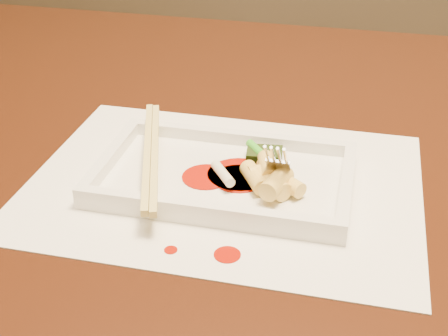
% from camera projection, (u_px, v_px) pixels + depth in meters
% --- Properties ---
extents(table, '(1.40, 0.90, 0.75)m').
position_uv_depth(table, '(240.00, 213.00, 0.78)').
color(table, black).
rests_on(table, ground).
extents(placemat, '(0.40, 0.30, 0.00)m').
position_uv_depth(placemat, '(224.00, 184.00, 0.65)').
color(placemat, white).
rests_on(placemat, table).
extents(sauce_splatter_a, '(0.02, 0.02, 0.00)m').
position_uv_depth(sauce_splatter_a, '(227.00, 255.00, 0.54)').
color(sauce_splatter_a, '#A01304').
rests_on(sauce_splatter_a, placemat).
extents(sauce_splatter_b, '(0.01, 0.01, 0.00)m').
position_uv_depth(sauce_splatter_b, '(171.00, 250.00, 0.55)').
color(sauce_splatter_b, '#A01304').
rests_on(sauce_splatter_b, placemat).
extents(plate_base, '(0.26, 0.16, 0.01)m').
position_uv_depth(plate_base, '(224.00, 180.00, 0.64)').
color(plate_base, white).
rests_on(plate_base, placemat).
extents(plate_rim_far, '(0.26, 0.01, 0.01)m').
position_uv_depth(plate_rim_far, '(239.00, 138.00, 0.70)').
color(plate_rim_far, white).
rests_on(plate_rim_far, plate_base).
extents(plate_rim_near, '(0.26, 0.01, 0.01)m').
position_uv_depth(plate_rim_near, '(206.00, 210.00, 0.58)').
color(plate_rim_near, white).
rests_on(plate_rim_near, plate_base).
extents(plate_rim_left, '(0.01, 0.14, 0.01)m').
position_uv_depth(plate_rim_left, '(111.00, 157.00, 0.66)').
color(plate_rim_left, white).
rests_on(plate_rim_left, plate_base).
extents(plate_rim_right, '(0.01, 0.14, 0.01)m').
position_uv_depth(plate_rim_right, '(346.00, 185.00, 0.61)').
color(plate_rim_right, white).
rests_on(plate_rim_right, plate_base).
extents(veg_piece, '(0.04, 0.03, 0.01)m').
position_uv_depth(veg_piece, '(264.00, 155.00, 0.66)').
color(veg_piece, black).
rests_on(veg_piece, plate_base).
extents(scallion_white, '(0.03, 0.04, 0.01)m').
position_uv_depth(scallion_white, '(223.00, 173.00, 0.62)').
color(scallion_white, '#EAEACC').
rests_on(scallion_white, plate_base).
extents(scallion_green, '(0.06, 0.07, 0.01)m').
position_uv_depth(scallion_green, '(268.00, 161.00, 0.64)').
color(scallion_green, green).
rests_on(scallion_green, plate_base).
extents(chopstick_a, '(0.08, 0.22, 0.01)m').
position_uv_depth(chopstick_a, '(147.00, 153.00, 0.65)').
color(chopstick_a, '#D4C36A').
rests_on(chopstick_a, plate_rim_near).
extents(chopstick_b, '(0.08, 0.22, 0.01)m').
position_uv_depth(chopstick_b, '(155.00, 154.00, 0.65)').
color(chopstick_b, '#D4C36A').
rests_on(chopstick_b, plate_rim_near).
extents(fork, '(0.09, 0.10, 0.14)m').
position_uv_depth(fork, '(298.00, 111.00, 0.61)').
color(fork, silver).
rests_on(fork, plate_base).
extents(sauce_blob_0, '(0.07, 0.07, 0.00)m').
position_uv_depth(sauce_blob_0, '(239.00, 174.00, 0.64)').
color(sauce_blob_0, '#A01304').
rests_on(sauce_blob_0, plate_base).
extents(sauce_blob_1, '(0.05, 0.05, 0.00)m').
position_uv_depth(sauce_blob_1, '(239.00, 179.00, 0.64)').
color(sauce_blob_1, '#A01304').
rests_on(sauce_blob_1, plate_base).
extents(sauce_blob_2, '(0.05, 0.05, 0.00)m').
position_uv_depth(sauce_blob_2, '(206.00, 177.00, 0.64)').
color(sauce_blob_2, '#A01304').
rests_on(sauce_blob_2, plate_base).
extents(rice_cake_0, '(0.04, 0.04, 0.02)m').
position_uv_depth(rice_cake_0, '(285.00, 182.00, 0.61)').
color(rice_cake_0, '#FCE575').
rests_on(rice_cake_0, plate_base).
extents(rice_cake_1, '(0.04, 0.05, 0.02)m').
position_uv_depth(rice_cake_1, '(255.00, 178.00, 0.62)').
color(rice_cake_1, '#FCE575').
rests_on(rice_cake_1, plate_base).
extents(rice_cake_2, '(0.03, 0.04, 0.02)m').
position_uv_depth(rice_cake_2, '(267.00, 167.00, 0.63)').
color(rice_cake_2, '#FCE575').
rests_on(rice_cake_2, plate_base).
extents(rice_cake_3, '(0.04, 0.05, 0.02)m').
position_uv_depth(rice_cake_3, '(273.00, 175.00, 0.62)').
color(rice_cake_3, '#FCE575').
rests_on(rice_cake_3, plate_base).
extents(rice_cake_4, '(0.04, 0.04, 0.02)m').
position_uv_depth(rice_cake_4, '(267.00, 172.00, 0.63)').
color(rice_cake_4, '#FCE575').
rests_on(rice_cake_4, plate_base).
extents(rice_cake_5, '(0.03, 0.04, 0.02)m').
position_uv_depth(rice_cake_5, '(276.00, 183.00, 0.60)').
color(rice_cake_5, '#FCE575').
rests_on(rice_cake_5, plate_base).
extents(rice_cake_6, '(0.04, 0.04, 0.02)m').
position_uv_depth(rice_cake_6, '(271.00, 184.00, 0.61)').
color(rice_cake_6, '#FCE575').
rests_on(rice_cake_6, plate_base).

